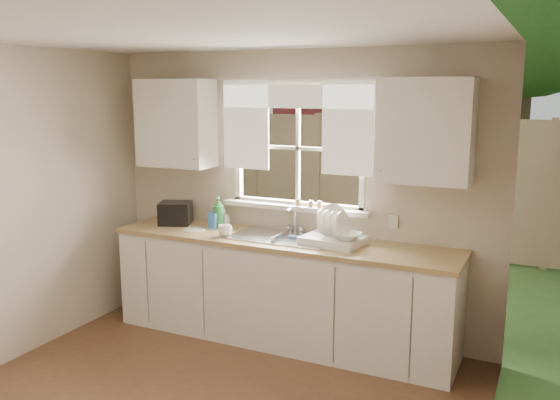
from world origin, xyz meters
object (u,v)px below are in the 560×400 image
at_px(cup, 225,231).
at_px(black_appliance, 175,213).
at_px(soap_bottle_a, 219,212).
at_px(dish_rack, 333,236).

xyz_separation_m(cup, black_appliance, (-0.67, 0.21, 0.05)).
height_order(soap_bottle_a, cup, soap_bottle_a).
relative_size(cup, black_appliance, 0.44).
xyz_separation_m(dish_rack, soap_bottle_a, (-1.15, 0.09, 0.08)).
bearing_deg(cup, black_appliance, 165.60).
distance_m(soap_bottle_a, cup, 0.34).
height_order(dish_rack, soap_bottle_a, dish_rack).
bearing_deg(dish_rack, soap_bottle_a, 175.75).
bearing_deg(cup, soap_bottle_a, 134.00).
distance_m(dish_rack, soap_bottle_a, 1.15).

